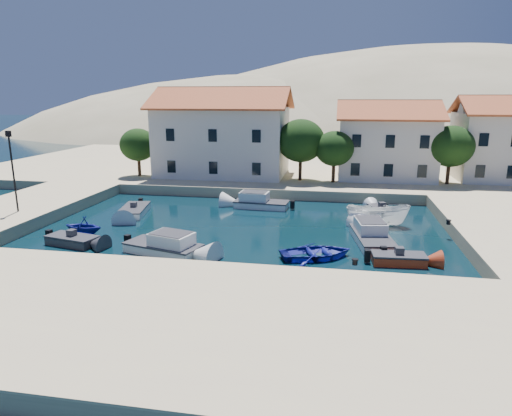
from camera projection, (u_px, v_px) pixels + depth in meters
The scene contains 21 objects.
ground at pixel (206, 278), 25.12m from camera, with size 400.00×400.00×0.00m, color black.
quay_south at pixel (166, 321), 19.26m from camera, with size 52.00×12.00×1.00m, color beige.
quay_west at pixel (19, 211), 37.81m from camera, with size 8.00×20.00×1.00m, color beige.
quay_north at pixel (300, 167), 60.98m from camera, with size 80.00×36.00×1.00m, color beige.
hills at pixel (379, 203), 145.33m from camera, with size 254.00×176.00×99.00m.
building_left at pixel (223, 131), 51.50m from camera, with size 14.70×9.45×9.70m.
building_mid at pixel (386, 139), 49.54m from camera, with size 10.50×8.40×8.30m.
building_right at pixel (502, 137), 48.38m from camera, with size 9.45×8.40×8.80m.
trees at pixel (315, 144), 47.52m from camera, with size 37.30×5.30×6.45m.
lamppost at pixel (12, 164), 34.63m from camera, with size 0.35×0.25×6.22m.
bollards at pixel (267, 239), 28.06m from camera, with size 29.36×9.56×0.30m.
motorboat_grey_sw at pixel (72, 240), 30.65m from camera, with size 3.75×2.27×1.25m.
cabin_cruiser_south at pixel (163, 246), 29.00m from camera, with size 5.35×3.41×1.60m.
rowboat_south at pixel (316, 257), 28.27m from camera, with size 3.21×4.49×0.93m, color navy.
motorboat_red_se at pixel (399, 259), 27.12m from camera, with size 3.22×1.60×1.25m.
cabin_cruiser_east at pixel (372, 236), 30.99m from camera, with size 2.98×5.68×1.60m.
boat_east at pixel (377, 225), 35.33m from camera, with size 1.81×4.80×1.85m, color white.
motorboat_white_ne at pixel (382, 211), 38.55m from camera, with size 2.40×3.41×1.25m.
rowboat_west at pixel (84, 234), 33.10m from camera, with size 2.48×2.87×1.51m, color navy.
motorboat_white_west at pixel (134, 211), 38.62m from camera, with size 2.83×4.76×1.25m.
cabin_cruiser_north at pixel (262, 202), 40.81m from camera, with size 4.94×2.39×1.60m.
Camera 1 is at (6.84, -22.62, 9.73)m, focal length 32.00 mm.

